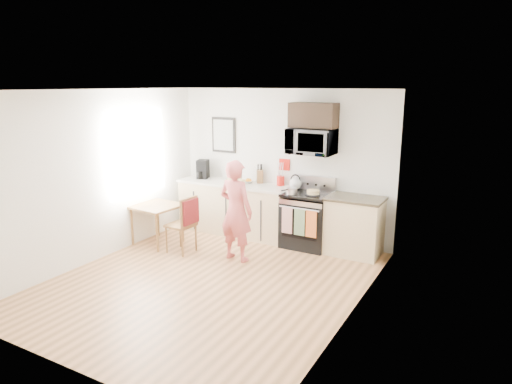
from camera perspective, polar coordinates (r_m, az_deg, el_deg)
The scene contains 28 objects.
floor at distance 6.49m, azimuth -5.89°, elevation -11.03°, with size 4.60×4.60×0.00m, color brown.
back_wall at distance 8.02m, azimuth 3.30°, elevation 3.49°, with size 4.00×0.04×2.60m, color silver.
front_wall at distance 4.47m, azimuth -23.45°, elevation -5.68°, with size 4.00×0.04×2.60m, color silver.
left_wall at distance 7.38m, azimuth -19.00°, elevation 1.92°, with size 0.04×4.60×2.60m, color silver.
right_wall at distance 5.21m, azimuth 12.14°, elevation -2.21°, with size 0.04×4.60×2.60m, color silver.
ceiling at distance 5.91m, azimuth -6.50°, elevation 12.58°, with size 4.00×4.60×0.04m, color silver.
window at distance 7.87m, azimuth -14.65°, elevation 4.73°, with size 0.06×1.40×1.50m.
cabinet_left at distance 8.33m, azimuth -2.64°, elevation -2.13°, with size 2.10×0.60×0.90m, color #D6B589.
countertop_left at distance 8.21m, azimuth -2.68°, elevation 1.03°, with size 2.14×0.64×0.04m, color beige.
cabinet_right at distance 7.45m, azimuth 12.18°, elevation -4.31°, with size 0.84×0.60×0.90m, color #D6B589.
countertop_right at distance 7.32m, azimuth 12.36°, elevation -0.80°, with size 0.88×0.64×0.04m, color black.
range at distance 7.68m, azimuth 6.40°, elevation -3.64°, with size 0.76×0.70×1.16m.
microwave at distance 7.50m, azimuth 6.98°, elevation 6.28°, with size 0.76×0.51×0.42m, color #B8B8BD.
upper_cabinet at distance 7.50m, azimuth 7.20°, elevation 9.50°, with size 0.76×0.35×0.40m, color black.
wall_art at distance 8.52m, azimuth -4.07°, elevation 7.12°, with size 0.50×0.04×0.65m.
wall_trivet at distance 7.99m, azimuth 3.58°, elevation 3.44°, with size 0.20×0.02×0.20m, color #B0160F.
person at distance 6.97m, azimuth -2.53°, elevation -2.36°, with size 0.57×0.38×1.57m, color #C73736.
dining_table at distance 7.89m, azimuth -12.31°, elevation -2.17°, with size 0.72×0.72×0.68m.
chair at distance 7.34m, azimuth -8.65°, elevation -3.16°, with size 0.46×0.42×0.94m.
knife_block at distance 8.18m, azimuth 0.48°, elevation 1.97°, with size 0.11×0.15×0.23m, color brown.
utensil_crock at distance 7.96m, azimuth 3.09°, elevation 1.97°, with size 0.14×0.14×0.41m.
fruit_bowl at distance 8.16m, azimuth -1.01°, elevation 1.37°, with size 0.21×0.21×0.09m.
milk_carton at distance 8.17m, azimuth -2.23°, elevation 2.03°, with size 0.10×0.10×0.26m, color tan.
coffee_maker at distance 8.62m, azimuth -6.70°, elevation 2.78°, with size 0.26×0.32×0.35m.
bread_bag at distance 7.97m, azimuth -2.58°, elevation 1.22°, with size 0.31×0.15×0.11m, color #D4BD6F.
cake at distance 7.42m, azimuth 7.15°, elevation -0.07°, with size 0.25×0.25×0.08m.
kettle at distance 7.74m, azimuth 4.95°, elevation 1.13°, with size 0.21×0.21×0.26m.
pot at distance 7.45m, azimuth 4.44°, elevation 0.13°, with size 0.19×0.31×0.10m.
Camera 1 is at (3.42, -4.82, 2.67)m, focal length 32.00 mm.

